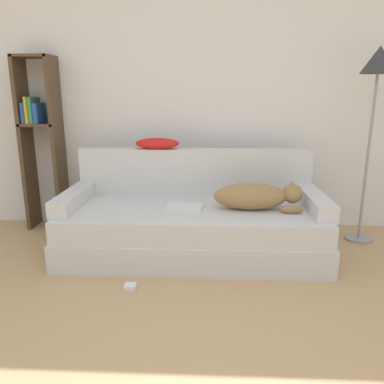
{
  "coord_description": "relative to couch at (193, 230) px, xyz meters",
  "views": [
    {
      "loc": [
        0.06,
        -1.04,
        1.27
      ],
      "look_at": [
        -0.07,
        1.77,
        0.55
      ],
      "focal_mm": 35.0,
      "sensor_mm": 36.0,
      "label": 1
    }
  ],
  "objects": [
    {
      "name": "power_adapter",
      "position": [
        -0.4,
        -0.62,
        -0.18
      ],
      "size": [
        0.08,
        0.08,
        0.03
      ],
      "color": "silver",
      "rests_on": "ground_plane"
    },
    {
      "name": "dog",
      "position": [
        0.5,
        -0.05,
        0.31
      ],
      "size": [
        0.69,
        0.24,
        0.22
      ],
      "color": "olive",
      "rests_on": "couch"
    },
    {
      "name": "laptop",
      "position": [
        -0.06,
        -0.03,
        0.21
      ],
      "size": [
        0.31,
        0.24,
        0.02
      ],
      "rotation": [
        0.0,
        0.0,
        -0.13
      ],
      "color": "silver",
      "rests_on": "couch"
    },
    {
      "name": "floor_lamp",
      "position": [
        1.5,
        0.36,
        1.22
      ],
      "size": [
        0.28,
        0.28,
        1.66
      ],
      "color": "gray",
      "rests_on": "ground_plane"
    },
    {
      "name": "bookshelf",
      "position": [
        -1.47,
        0.59,
        0.71
      ],
      "size": [
        0.35,
        0.26,
        1.63
      ],
      "color": "#4C3823",
      "rests_on": "ground_plane"
    },
    {
      "name": "couch_arm_right",
      "position": [
        0.97,
        -0.01,
        0.26
      ],
      "size": [
        0.15,
        0.74,
        0.12
      ],
      "color": "silver",
      "rests_on": "couch"
    },
    {
      "name": "wall_back",
      "position": [
        0.07,
        0.77,
        1.15
      ],
      "size": [
        7.8,
        0.06,
        2.7
      ],
      "color": "silver",
      "rests_on": "ground_plane"
    },
    {
      "name": "couch_backrest",
      "position": [
        0.0,
        0.4,
        0.41
      ],
      "size": [
        2.05,
        0.15,
        0.42
      ],
      "color": "silver",
      "rests_on": "couch"
    },
    {
      "name": "couch_arm_left",
      "position": [
        -0.97,
        -0.01,
        0.26
      ],
      "size": [
        0.15,
        0.74,
        0.12
      ],
      "color": "silver",
      "rests_on": "couch"
    },
    {
      "name": "throw_pillow",
      "position": [
        -0.33,
        0.37,
        0.67
      ],
      "size": [
        0.39,
        0.19,
        0.1
      ],
      "color": "red",
      "rests_on": "couch_backrest"
    },
    {
      "name": "couch",
      "position": [
        0.0,
        0.0,
        0.0
      ],
      "size": [
        2.09,
        0.93,
        0.4
      ],
      "color": "silver",
      "rests_on": "ground_plane"
    }
  ]
}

